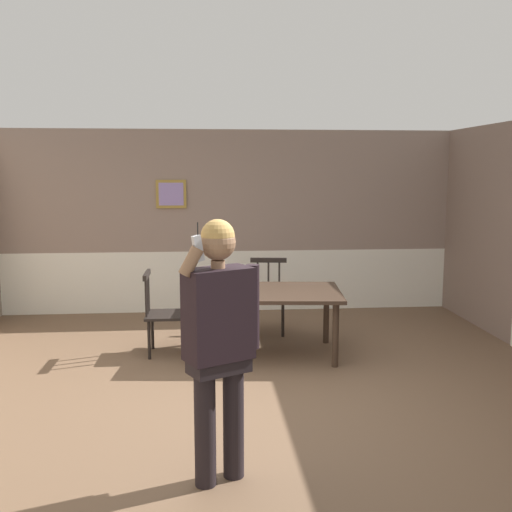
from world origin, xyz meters
TOP-DOWN VIEW (x-y plane):
  - ground_plane at (0.00, 0.00)m, footprint 7.53×7.53m
  - room_back_partition at (-0.00, 3.42)m, footprint 6.60×0.17m
  - dining_table at (0.36, 1.26)m, footprint 1.67×1.22m
  - chair_near_window at (-0.81, 1.37)m, footprint 0.48×0.48m
  - chair_by_doorway at (0.45, 2.18)m, footprint 0.52×0.52m
  - person_figure at (-0.26, -1.43)m, footprint 0.52×0.40m

SIDE VIEW (x-z plane):
  - ground_plane at x=0.00m, z-range 0.00..0.00m
  - chair_near_window at x=-0.81m, z-range 0.00..0.93m
  - chair_by_doorway at x=0.45m, z-range 0.00..0.93m
  - dining_table at x=0.36m, z-range 0.28..1.01m
  - person_figure at x=-0.26m, z-range 0.14..1.89m
  - room_back_partition at x=0.00m, z-range -0.05..2.57m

